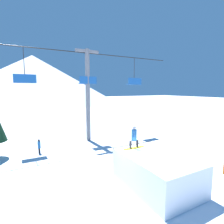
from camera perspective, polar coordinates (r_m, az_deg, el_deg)
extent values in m
plane|color=white|center=(10.93, 5.21, -22.02)|extent=(220.00, 220.00, 0.00)
cone|color=silver|center=(80.91, -24.31, 9.80)|extent=(68.46, 68.46, 19.22)
cube|color=white|center=(10.50, 14.17, -18.12)|extent=(3.03, 4.52, 1.77)
cube|color=silver|center=(11.79, 7.02, -10.58)|extent=(3.03, 0.10, 0.06)
cube|color=yellow|center=(11.05, 7.15, -11.59)|extent=(1.44, 0.26, 0.03)
cylinder|color=black|center=(10.83, 6.06, -10.58)|extent=(0.14, 0.14, 0.46)
cylinder|color=black|center=(11.11, 8.26, -10.16)|extent=(0.14, 0.14, 0.46)
cylinder|color=#1E5693|center=(10.81, 7.22, -7.46)|extent=(0.32, 0.32, 0.69)
sphere|color=#B2B2B7|center=(10.70, 7.26, -5.09)|extent=(0.22, 0.22, 0.22)
cylinder|color=slate|center=(18.14, -7.89, 5.16)|extent=(0.46, 0.46, 9.34)
cube|color=slate|center=(18.52, -8.15, 19.12)|extent=(2.40, 0.24, 0.24)
cylinder|color=black|center=(18.48, -8.14, 18.51)|extent=(20.12, 0.08, 0.08)
cylinder|color=#28282D|center=(17.19, -26.78, 13.59)|extent=(0.06, 0.06, 3.00)
cube|color=#195199|center=(17.07, -26.48, 8.60)|extent=(1.80, 0.44, 0.08)
cube|color=#195199|center=(16.91, -26.54, 9.81)|extent=(1.80, 0.08, 0.70)
cylinder|color=#28282D|center=(18.25, -8.05, 13.89)|extent=(0.06, 0.06, 3.00)
cube|color=#195199|center=(18.14, -7.96, 9.19)|extent=(1.80, 0.44, 0.08)
cube|color=#195199|center=(17.99, -7.78, 10.33)|extent=(1.80, 0.08, 0.70)
cylinder|color=#28282D|center=(20.87, 7.26, 13.09)|extent=(0.06, 0.06, 3.00)
cube|color=#195199|center=(20.77, 7.19, 8.97)|extent=(1.80, 0.44, 0.08)
cube|color=#195199|center=(20.64, 7.49, 9.95)|extent=(1.80, 0.08, 0.70)
cylinder|color=orange|center=(13.48, 32.84, -13.49)|extent=(0.10, 0.10, 1.65)
cylinder|color=black|center=(16.27, -22.62, -11.59)|extent=(0.17, 0.17, 0.45)
cylinder|color=#1E5693|center=(16.11, -22.71, -9.82)|extent=(0.24, 0.24, 0.60)
sphere|color=#232328|center=(16.01, -22.78, -8.49)|extent=(0.18, 0.18, 0.18)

